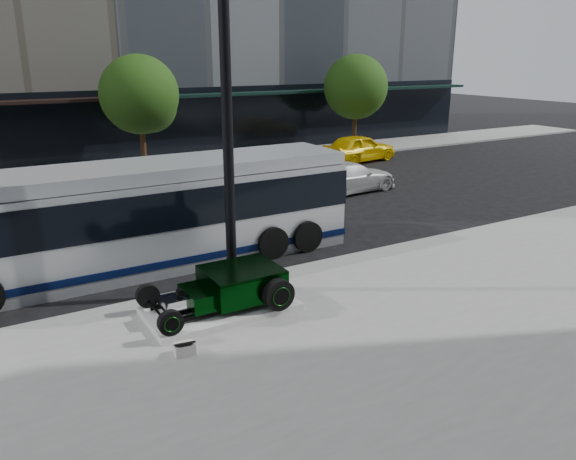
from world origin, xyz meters
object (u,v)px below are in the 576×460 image
lamppost (228,136)px  yellow_taxi (359,148)px  white_sedan (349,177)px  hot_rod (233,285)px  transit_bus (144,215)px

lamppost → yellow_taxi: 19.28m
lamppost → white_sedan: (9.08, 7.44, -3.32)m
white_sedan → hot_rod: bearing=125.7°
hot_rod → white_sedan: size_ratio=0.70×
hot_rod → lamppost: size_ratio=0.39×
white_sedan → yellow_taxi: 7.35m
lamppost → yellow_taxi: (13.86, 13.02, -3.21)m
hot_rod → transit_bus: bearing=101.3°
hot_rod → white_sedan: 12.71m
hot_rod → white_sedan: (9.51, 8.44, -0.03)m
hot_rod → transit_bus: 4.24m
transit_bus → hot_rod: bearing=-78.7°
transit_bus → white_sedan: size_ratio=2.65×
hot_rod → white_sedan: white_sedan is taller
hot_rod → yellow_taxi: (14.29, 14.01, 0.07)m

